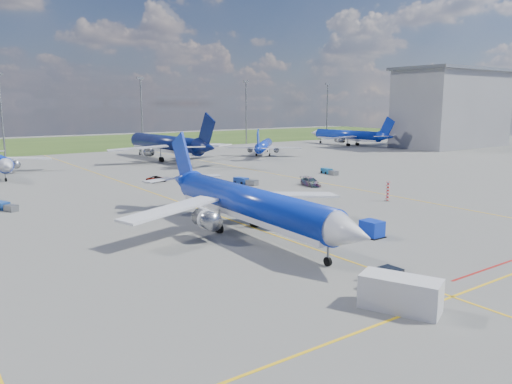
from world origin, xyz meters
TOP-DOWN VIEW (x-y plane):
  - ground at (0.00, 0.00)m, footprint 400.00×400.00m
  - grass_strip at (0.00, 150.00)m, footprint 400.00×80.00m
  - taxiway_lines at (0.17, 27.70)m, footprint 60.25×160.00m
  - floodlight_masts at (10.00, 110.00)m, footprint 202.20×0.50m
  - terminal_building at (120.00, 60.00)m, footprint 42.00×22.00m
  - warning_post at (26.00, 8.00)m, footprint 0.50×0.50m
  - bg_jet_n at (22.97, 78.47)m, footprint 37.28×47.86m
  - bg_jet_ne at (50.67, 72.98)m, footprint 37.11×37.50m
  - bg_jet_ene at (95.24, 83.96)m, footprint 31.76×40.31m
  - main_airliner at (-2.15, 4.05)m, footprint 31.61×40.68m
  - pushback_tug at (-2.92, -16.80)m, footprint 2.07×5.44m
  - uld_container at (8.31, -4.61)m, footprint 1.86×2.31m
  - service_van at (-5.22, -19.23)m, footprint 4.47×6.04m
  - service_car_b at (5.50, 45.34)m, footprint 4.47×2.81m
  - service_car_c at (25.93, 25.30)m, footprint 3.06×5.35m
  - baggage_tug_w at (17.38, 33.61)m, footprint 2.52×5.23m
  - baggage_tug_c at (-22.21, 34.47)m, footprint 2.86×4.83m
  - baggage_tug_e at (39.22, 34.49)m, footprint 2.13×4.99m

SIDE VIEW (x-z plane):
  - ground at x=0.00m, z-range 0.00..0.00m
  - bg_jet_n at x=22.97m, z-range -6.08..6.08m
  - bg_jet_ne at x=50.67m, z-range -3.92..3.92m
  - bg_jet_ene at x=95.24m, z-range -5.04..5.04m
  - main_airliner at x=-2.15m, z-range -5.19..5.19m
  - grass_strip at x=0.00m, z-range 0.00..0.01m
  - taxiway_lines at x=0.17m, z-range 0.00..0.02m
  - baggage_tug_c at x=-22.21m, z-range -0.03..1.02m
  - baggage_tug_e at x=39.22m, z-range -0.03..1.05m
  - baggage_tug_w at x=17.38m, z-range -0.04..1.10m
  - service_car_b at x=5.50m, z-range 0.00..1.15m
  - service_car_c at x=25.93m, z-range 0.00..1.46m
  - pushback_tug at x=-2.92m, z-range -0.18..1.66m
  - uld_container at x=8.31m, z-range 0.00..1.83m
  - service_van at x=-5.22m, z-range 0.00..2.43m
  - warning_post at x=26.00m, z-range 0.00..3.00m
  - floodlight_masts at x=10.00m, z-range 1.21..23.91m
  - terminal_building at x=120.00m, z-range 0.07..26.07m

